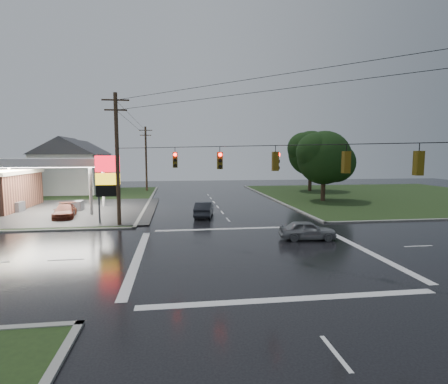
{
  "coord_description": "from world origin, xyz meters",
  "views": [
    {
      "loc": [
        -4.71,
        -20.43,
        5.98
      ],
      "look_at": [
        -0.91,
        7.07,
        3.0
      ],
      "focal_mm": 28.0,
      "sensor_mm": 36.0,
      "label": 1
    }
  ],
  "objects": [
    {
      "name": "house_near",
      "position": [
        -20.95,
        36.0,
        4.41
      ],
      "size": [
        11.05,
        8.48,
        8.6
      ],
      "color": "silver",
      "rests_on": "ground"
    },
    {
      "name": "traffic_signals",
      "position": [
        0.02,
        -0.02,
        6.48
      ],
      "size": [
        26.87,
        26.87,
        1.47
      ],
      "color": "black",
      "rests_on": "ground"
    },
    {
      "name": "house_far",
      "position": [
        -21.95,
        48.0,
        4.41
      ],
      "size": [
        11.05,
        8.48,
        8.6
      ],
      "color": "silver",
      "rests_on": "ground"
    },
    {
      "name": "grass_nw",
      "position": [
        -26.0,
        26.0,
        0.04
      ],
      "size": [
        36.0,
        36.0,
        0.08
      ],
      "primitive_type": "cube",
      "color": "black",
      "rests_on": "ground"
    },
    {
      "name": "grass_ne",
      "position": [
        26.0,
        26.0,
        0.04
      ],
      "size": [
        36.0,
        36.0,
        0.08
      ],
      "primitive_type": "cube",
      "color": "black",
      "rests_on": "ground"
    },
    {
      "name": "utility_pole_nw",
      "position": [
        -9.5,
        9.5,
        5.72
      ],
      "size": [
        2.2,
        0.32,
        11.0
      ],
      "color": "#382619",
      "rests_on": "ground"
    },
    {
      "name": "car_pump",
      "position": [
        -15.2,
        14.0,
        0.65
      ],
      "size": [
        2.52,
        4.72,
        1.3
      ],
      "primitive_type": "imported",
      "rotation": [
        0.0,
        0.0,
        0.16
      ],
      "color": "maroon",
      "rests_on": "ground"
    },
    {
      "name": "tree_ne_near",
      "position": [
        14.14,
        21.99,
        5.56
      ],
      "size": [
        7.99,
        6.8,
        8.98
      ],
      "color": "black",
      "rests_on": "ground"
    },
    {
      "name": "utility_pole_n",
      "position": [
        -9.5,
        38.0,
        5.47
      ],
      "size": [
        2.2,
        0.32,
        10.5
      ],
      "color": "#382619",
      "rests_on": "ground"
    },
    {
      "name": "pylon_sign",
      "position": [
        -10.5,
        10.5,
        4.01
      ],
      "size": [
        2.0,
        0.35,
        6.0
      ],
      "color": "#59595E",
      "rests_on": "ground"
    },
    {
      "name": "car_north",
      "position": [
        -2.07,
        12.85,
        0.73
      ],
      "size": [
        2.3,
        4.62,
        1.46
      ],
      "primitive_type": "imported",
      "rotation": [
        0.0,
        0.0,
        2.96
      ],
      "color": "black",
      "rests_on": "ground"
    },
    {
      "name": "tree_ne_far",
      "position": [
        17.15,
        33.99,
        6.18
      ],
      "size": [
        8.46,
        7.2,
        9.8
      ],
      "color": "black",
      "rests_on": "ground"
    },
    {
      "name": "car_crossing",
      "position": [
        4.46,
        2.78,
        0.67
      ],
      "size": [
        4.12,
        2.07,
        1.35
      ],
      "primitive_type": "imported",
      "rotation": [
        0.0,
        0.0,
        1.45
      ],
      "color": "slate",
      "rests_on": "ground"
    },
    {
      "name": "ground",
      "position": [
        0.0,
        0.0,
        0.0
      ],
      "size": [
        120.0,
        120.0,
        0.0
      ],
      "primitive_type": "plane",
      "color": "black",
      "rests_on": "ground"
    }
  ]
}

